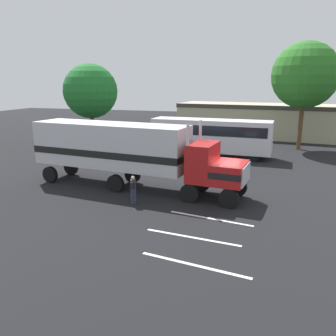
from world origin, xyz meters
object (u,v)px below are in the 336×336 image
(person_bystander, at_px, (133,189))
(parked_bus, at_px, (211,134))
(tree_left, at_px, (305,75))
(semi_truck, at_px, (125,149))
(tree_center, at_px, (91,91))
(parked_car, at_px, (78,150))

(person_bystander, relative_size, parked_bus, 0.15)
(tree_left, bearing_deg, semi_truck, -124.45)
(semi_truck, bearing_deg, tree_left, 55.55)
(person_bystander, distance_m, tree_center, 21.34)
(parked_car, distance_m, tree_center, 9.18)
(semi_truck, distance_m, person_bystander, 3.66)
(parked_bus, xyz_separation_m, tree_center, (-13.81, 2.84, 3.71))
(tree_left, bearing_deg, person_bystander, -116.87)
(person_bystander, height_order, parked_car, person_bystander)
(parked_bus, relative_size, tree_center, 1.28)
(parked_car, bearing_deg, tree_center, 108.77)
(semi_truck, xyz_separation_m, parked_bus, (3.65, 11.42, -0.46))
(semi_truck, relative_size, tree_left, 1.35)
(parked_car, relative_size, tree_center, 0.53)
(tree_left, height_order, tree_center, tree_left)
(tree_left, distance_m, tree_center, 22.27)
(semi_truck, relative_size, person_bystander, 8.81)
(semi_truck, height_order, person_bystander, semi_truck)
(person_bystander, height_order, parked_bus, parked_bus)
(parked_bus, bearing_deg, person_bystander, -97.93)
(tree_left, xyz_separation_m, tree_center, (-22.01, -3.02, -1.61))
(person_bystander, xyz_separation_m, tree_center, (-11.82, 17.08, 4.88))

